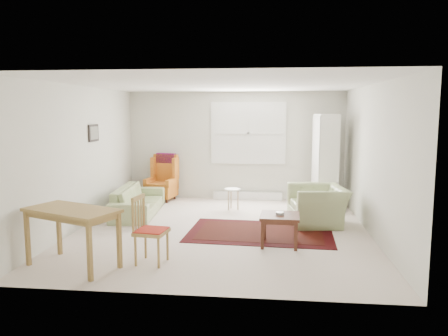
# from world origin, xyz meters

# --- Properties ---
(room) EXTENTS (5.04, 5.54, 2.51)m
(room) POSITION_xyz_m (0.02, 0.21, 1.26)
(room) COLOR beige
(room) RESTS_ON ground
(rug) EXTENTS (2.51, 1.69, 0.02)m
(rug) POSITION_xyz_m (0.66, -0.11, 0.01)
(rug) COLOR black
(rug) RESTS_ON ground
(sofa) EXTENTS (0.89, 1.96, 0.77)m
(sofa) POSITION_xyz_m (-1.80, 0.99, 0.38)
(sofa) COLOR #93A16B
(sofa) RESTS_ON ground
(armchair) EXTENTS (1.09, 1.20, 0.84)m
(armchair) POSITION_xyz_m (1.69, 0.59, 0.42)
(armchair) COLOR #93A16B
(armchair) RESTS_ON ground
(wingback_chair) EXTENTS (0.73, 0.76, 1.08)m
(wingback_chair) POSITION_xyz_m (-1.68, 2.35, 0.54)
(wingback_chair) COLOR #CA6E1F
(wingback_chair) RESTS_ON ground
(coffee_table) EXTENTS (0.62, 0.62, 0.48)m
(coffee_table) POSITION_xyz_m (0.98, -0.76, 0.24)
(coffee_table) COLOR #492216
(coffee_table) RESTS_ON ground
(stool) EXTENTS (0.39, 0.39, 0.45)m
(stool) POSITION_xyz_m (0.04, 1.61, 0.22)
(stool) COLOR white
(stool) RESTS_ON ground
(cabinet) EXTENTS (0.49, 0.83, 1.99)m
(cabinet) POSITION_xyz_m (1.99, 2.08, 1.00)
(cabinet) COLOR white
(cabinet) RESTS_ON ground
(desk) EXTENTS (1.39, 1.05, 0.79)m
(desk) POSITION_xyz_m (-1.76, -2.01, 0.39)
(desk) COLOR #9F7D40
(desk) RESTS_ON ground
(desk_chair) EXTENTS (0.45, 0.45, 0.93)m
(desk_chair) POSITION_xyz_m (-0.77, -1.76, 0.46)
(desk_chair) COLOR #9F7D40
(desk_chair) RESTS_ON ground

